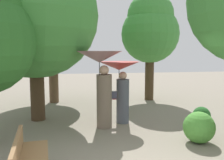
% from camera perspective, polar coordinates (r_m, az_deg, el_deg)
% --- Properties ---
extents(person_left, '(1.26, 1.26, 2.16)m').
position_cam_1_polar(person_left, '(6.84, -2.51, 1.67)').
color(person_left, '#6B5B4C').
rests_on(person_left, ground).
extents(person_right, '(1.20, 1.20, 1.85)m').
position_cam_1_polar(person_right, '(7.32, 1.96, 0.38)').
color(person_right, '#474C56').
rests_on(person_right, ground).
extents(park_bench, '(0.64, 1.54, 0.83)m').
position_cam_1_polar(park_bench, '(4.23, -18.84, -16.64)').
color(park_bench, '#38383D').
rests_on(park_bench, ground).
extents(tree_mid_left, '(2.91, 2.91, 4.81)m').
position_cam_1_polar(tree_mid_left, '(10.57, -13.67, 11.77)').
color(tree_mid_left, brown).
rests_on(tree_mid_left, ground).
extents(tree_mid_right, '(2.49, 2.49, 4.65)m').
position_cam_1_polar(tree_mid_right, '(10.97, 8.83, 11.69)').
color(tree_mid_right, '#42301E').
rests_on(tree_mid_right, ground).
extents(tree_far_back, '(3.86, 3.86, 5.67)m').
position_cam_1_polar(tree_far_back, '(8.05, -17.54, 16.27)').
color(tree_far_back, '#42301E').
rests_on(tree_far_back, ground).
extents(bush_path_left, '(0.74, 0.74, 0.74)m').
position_cam_1_polar(bush_path_left, '(6.25, 19.48, -10.29)').
color(bush_path_left, '#4C9338').
rests_on(bush_path_left, ground).
extents(bush_path_right, '(0.53, 0.53, 0.53)m').
position_cam_1_polar(bush_path_right, '(7.81, 19.99, -7.74)').
color(bush_path_right, '#235B23').
rests_on(bush_path_right, ground).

